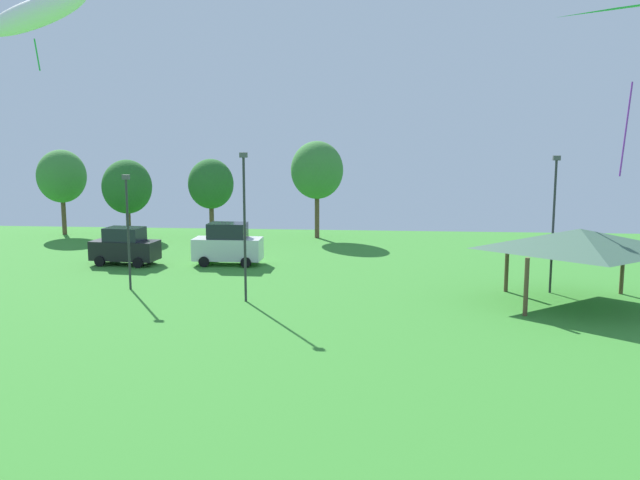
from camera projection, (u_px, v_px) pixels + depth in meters
The scene contains 11 objects.
kite_flying_8 at pixel (35, 14), 23.27m from camera, with size 4.58×1.80×2.91m.
parked_car_leftmost at pixel (125, 246), 41.78m from camera, with size 4.19×2.26×2.32m.
parked_car_second_from_left at pixel (228, 244), 41.76m from camera, with size 4.18×2.03×2.59m.
park_pavilion at pixel (580, 240), 31.55m from camera, with size 7.36×6.14×3.60m.
light_post_0 at pixel (128, 225), 34.64m from camera, with size 0.36×0.20×5.93m.
light_post_1 at pixel (245, 220), 31.95m from camera, with size 0.36×0.20×7.11m.
light_post_2 at pixel (554, 217), 33.78m from camera, with size 0.36×0.20×6.92m.
treeline_tree_0 at pixel (62, 176), 54.26m from camera, with size 3.86×3.86×6.84m.
treeline_tree_1 at pixel (127, 187), 52.78m from camera, with size 3.83×3.83×6.10m.
treeline_tree_2 at pixel (211, 184), 52.29m from camera, with size 3.51×3.51×6.18m.
treeline_tree_3 at pixel (317, 170), 52.33m from camera, with size 4.06×4.06×7.53m.
Camera 1 is at (0.70, 3.07, 7.81)m, focal length 38.00 mm.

